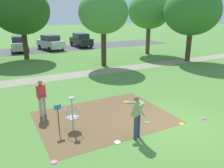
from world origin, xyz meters
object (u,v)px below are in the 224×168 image
frisbee_scattered_b (54,162)px  tree_far_center (149,11)px  player_throwing (41,96)px  frisbee_scattered_a (205,119)px  disc_golf_basket (71,112)px  frisbee_mid_grass (182,124)px  parked_car_center_left (51,42)px  frisbee_by_tee (135,100)px  parked_car_leftmost (20,44)px  tree_mid_center (21,11)px  player_foreground_watching (137,114)px  parked_car_center_right (81,40)px  tree_near_left (192,11)px  tree_mid_right (103,13)px  frisbee_near_basket (147,122)px  frisbee_far_right (118,142)px

frisbee_scattered_b → tree_far_center: size_ratio=0.03×
player_throwing → frisbee_scattered_a: 7.43m
disc_golf_basket → frisbee_mid_grass: 4.72m
frisbee_scattered_a → parked_car_center_left: bearing=93.1°
disc_golf_basket → frisbee_scattered_a: bearing=-18.8°
frisbee_by_tee → parked_car_leftmost: size_ratio=0.05×
tree_mid_center → player_foreground_watching: bearing=-85.9°
disc_golf_basket → parked_car_center_left: (4.32, 21.23, 0.17)m
player_throwing → tree_far_center: (14.20, 11.15, 3.79)m
tree_mid_center → frisbee_mid_grass: bearing=-78.7°
frisbee_mid_grass → frisbee_scattered_a: size_ratio=1.00×
tree_mid_center → parked_car_center_right: bearing=34.4°
player_foreground_watching → player_throwing: same height
tree_near_left → tree_far_center: 5.28m
frisbee_scattered_a → tree_far_center: bearing=62.2°
frisbee_mid_grass → frisbee_scattered_a: (1.27, -0.11, 0.00)m
frisbee_by_tee → frisbee_mid_grass: 3.30m
disc_golf_basket → frisbee_mid_grass: size_ratio=6.85×
disc_golf_basket → frisbee_mid_grass: (4.30, -1.79, -0.74)m
frisbee_by_tee → frisbee_scattered_a: size_ratio=1.09×
frisbee_by_tee → parked_car_center_right: size_ratio=0.05×
tree_mid_right → frisbee_by_tee: bearing=-104.7°
tree_near_left → frisbee_scattered_a: bearing=-132.3°
frisbee_near_basket → tree_far_center: size_ratio=0.03×
player_throwing → parked_car_leftmost: (1.43, 19.81, -0.05)m
frisbee_mid_grass → parked_car_center_left: parked_car_center_left is taller
frisbee_scattered_b → tree_mid_center: tree_mid_center is taller
parked_car_leftmost → frisbee_mid_grass: bearing=-81.2°
player_throwing → frisbee_mid_grass: player_throwing is taller
tree_mid_center → parked_car_center_left: bearing=52.6°
tree_mid_center → parked_car_center_left: tree_mid_center is taller
player_throwing → frisbee_far_right: player_throwing is taller
player_throwing → tree_mid_center: size_ratio=0.24×
frisbee_by_tee → frisbee_scattered_a: (1.46, -3.40, 0.00)m
frisbee_scattered_b → tree_near_left: (15.63, 9.64, 4.66)m
player_throwing → disc_golf_basket: bearing=-68.5°
disc_golf_basket → tree_mid_center: tree_mid_center is taller
player_foreground_watching → disc_golf_basket: bearing=137.7°
frisbee_scattered_b → parked_car_leftmost: (1.87, 23.50, 0.91)m
frisbee_by_tee → parked_car_center_left: parked_car_center_left is taller
frisbee_scattered_a → tree_mid_center: 19.56m
frisbee_far_right → tree_near_left: bearing=35.9°
frisbee_by_tee → tree_far_center: (9.33, 11.53, 4.74)m
frisbee_by_tee → frisbee_mid_grass: bearing=-86.8°
tree_mid_right → parked_car_leftmost: 13.56m
frisbee_near_basket → frisbee_mid_grass: 1.46m
parked_car_leftmost → tree_mid_center: bearing=-90.3°
frisbee_by_tee → parked_car_center_right: 20.95m
tree_far_center → parked_car_leftmost: (-12.77, 8.66, -3.83)m
frisbee_by_tee → frisbee_scattered_b: size_ratio=1.07×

